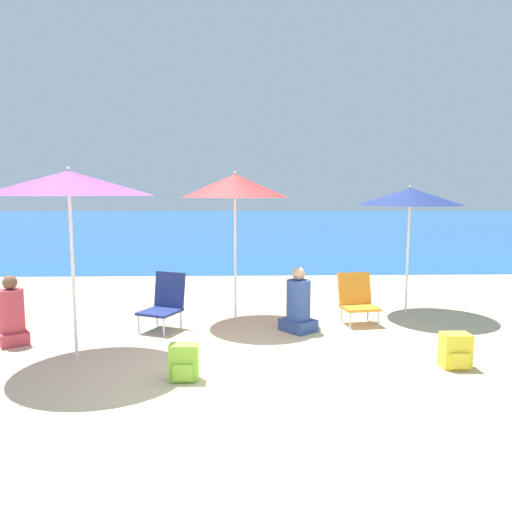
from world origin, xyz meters
name	(u,v)px	position (x,y,z in m)	size (l,w,h in m)	color
ground_plane	(273,381)	(0.00, 0.00, 0.00)	(60.00, 60.00, 0.00)	#D1BA89
sea_water	(246,223)	(0.00, 26.31, 0.00)	(60.00, 40.00, 0.01)	#1E5699
beach_umbrella_red	(235,186)	(-0.40, 2.43, 1.95)	(1.54, 1.54, 2.16)	white
beach_umbrella_navy	(410,197)	(2.24, 2.76, 1.80)	(1.57, 1.57, 1.97)	white
beach_umbrella_purple	(69,183)	(-2.18, 0.75, 1.96)	(1.82, 1.82, 2.13)	white
beach_chair_orange	(357,298)	(1.34, 2.19, 0.36)	(0.56, 0.56, 0.71)	silver
beach_chair_navy	(165,301)	(-1.36, 1.96, 0.38)	(0.65, 0.70, 0.77)	silver
person_seated_near	(12,316)	(-3.14, 1.32, 0.35)	(0.48, 0.50, 0.86)	#BF3F4C
person_seated_far	(298,305)	(0.45, 1.79, 0.35)	(0.54, 0.55, 0.87)	#334C8C
backpack_lime	(184,363)	(-0.89, 0.04, 0.18)	(0.28, 0.20, 0.37)	#8ECC3D
backpack_yellow	(456,351)	(1.97, 0.31, 0.18)	(0.29, 0.24, 0.37)	yellow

